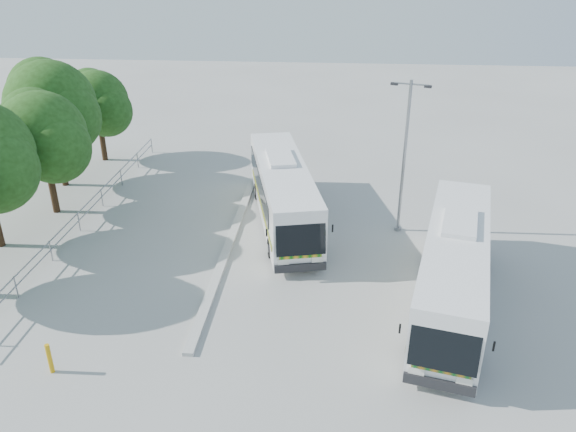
# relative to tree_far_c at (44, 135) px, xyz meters

# --- Properties ---
(ground) EXTENTS (100.00, 100.00, 0.00)m
(ground) POSITION_rel_tree_far_c_xyz_m (12.12, -5.10, -4.26)
(ground) COLOR #A6A6A1
(ground) RESTS_ON ground
(kerb_divider) EXTENTS (0.40, 16.00, 0.15)m
(kerb_divider) POSITION_rel_tree_far_c_xyz_m (9.82, -3.10, -4.18)
(kerb_divider) COLOR #B2B2AD
(kerb_divider) RESTS_ON ground
(railing) EXTENTS (0.06, 22.00, 1.00)m
(railing) POSITION_rel_tree_far_c_xyz_m (2.12, -1.10, -3.52)
(railing) COLOR gray
(railing) RESTS_ON ground
(tree_far_c) EXTENTS (4.97, 4.69, 6.49)m
(tree_far_c) POSITION_rel_tree_far_c_xyz_m (0.00, 0.00, 0.00)
(tree_far_c) COLOR #382314
(tree_far_c) RESTS_ON ground
(tree_far_d) EXTENTS (5.62, 5.30, 7.33)m
(tree_far_d) POSITION_rel_tree_far_c_xyz_m (-1.19, 3.70, 0.56)
(tree_far_d) COLOR #382314
(tree_far_d) RESTS_ON ground
(tree_far_e) EXTENTS (4.54, 4.28, 5.92)m
(tree_far_e) POSITION_rel_tree_far_c_xyz_m (-0.51, 8.20, -0.37)
(tree_far_e) COLOR #382314
(tree_far_e) RESTS_ON ground
(coach_main) EXTENTS (4.67, 11.37, 3.10)m
(coach_main) POSITION_rel_tree_far_c_xyz_m (12.15, -0.26, -2.56)
(coach_main) COLOR silver
(coach_main) RESTS_ON ground
(coach_adjacent) EXTENTS (4.72, 11.27, 3.07)m
(coach_adjacent) POSITION_rel_tree_far_c_xyz_m (19.39, -7.03, -2.58)
(coach_adjacent) COLOR silver
(coach_adjacent) RESTS_ON ground
(lamppost) EXTENTS (1.80, 0.69, 7.49)m
(lamppost) POSITION_rel_tree_far_c_xyz_m (17.96, -0.70, -0.13)
(lamppost) COLOR gray
(lamppost) RESTS_ON ground
(bollard) EXTENTS (0.17, 0.17, 1.12)m
(bollard) POSITION_rel_tree_far_c_xyz_m (5.52, -12.22, -3.70)
(bollard) COLOR #CF950C
(bollard) RESTS_ON ground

